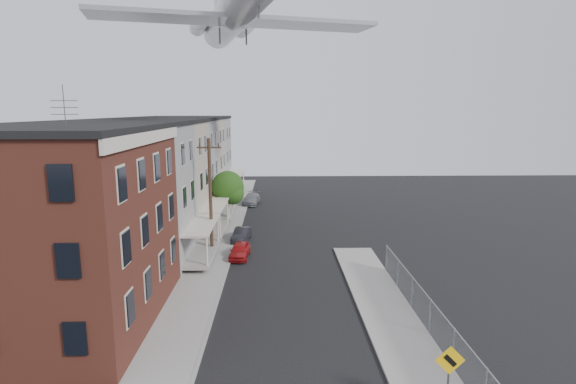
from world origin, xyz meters
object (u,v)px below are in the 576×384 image
(utility_pole, at_px, (210,195))
(car_mid, at_px, (242,235))
(warning_sign, at_px, (449,369))
(car_far, at_px, (251,199))
(airplane, at_px, (233,13))
(street_tree, at_px, (229,189))
(car_near, at_px, (240,250))

(utility_pole, xyz_separation_m, car_mid, (2.00, 3.65, -4.12))
(utility_pole, height_order, car_mid, utility_pole)
(warning_sign, height_order, car_mid, warning_sign)
(car_far, relative_size, airplane, 0.16)
(street_tree, xyz_separation_m, car_mid, (1.67, -6.27, -2.89))
(warning_sign, relative_size, car_mid, 0.83)
(street_tree, distance_m, car_far, 9.57)
(car_near, height_order, car_far, car_far)
(car_near, bearing_deg, airplane, 100.30)
(warning_sign, distance_m, street_tree, 30.96)
(warning_sign, distance_m, car_far, 39.06)
(car_mid, bearing_deg, utility_pole, -110.72)
(car_near, distance_m, car_mid, 4.50)
(street_tree, bearing_deg, airplane, -73.86)
(warning_sign, height_order, utility_pole, utility_pole)
(utility_pole, xyz_separation_m, car_near, (2.21, -0.85, -4.10))
(warning_sign, xyz_separation_m, car_far, (-9.20, 37.94, -1.26))
(warning_sign, bearing_deg, utility_pole, 120.48)
(warning_sign, xyz_separation_m, utility_pole, (-11.20, 19.03, 2.79))
(street_tree, height_order, airplane, airplane)
(warning_sign, height_order, car_near, warning_sign)
(utility_pole, xyz_separation_m, car_far, (2.00, 18.92, -4.05))
(warning_sign, distance_m, car_near, 20.32)
(warning_sign, bearing_deg, airplane, 111.27)
(car_near, bearing_deg, utility_pole, 163.16)
(car_far, bearing_deg, airplane, -85.66)
(utility_pole, xyz_separation_m, airplane, (1.48, 5.95, 14.36))
(utility_pole, bearing_deg, car_near, -21.00)
(street_tree, bearing_deg, utility_pole, -91.89)
(warning_sign, xyz_separation_m, car_mid, (-9.20, 22.68, -1.33))
(utility_pole, relative_size, street_tree, 1.73)
(street_tree, bearing_deg, car_near, -80.09)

